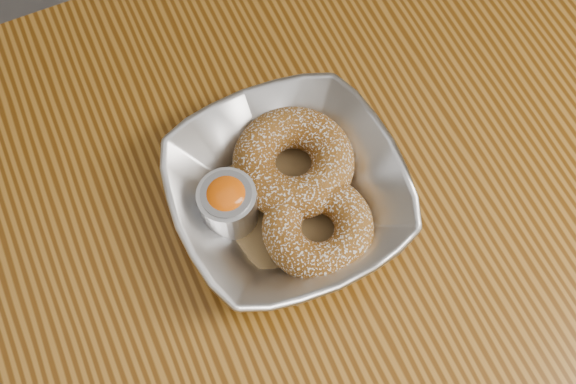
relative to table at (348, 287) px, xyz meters
name	(u,v)px	position (x,y,z in m)	size (l,w,h in m)	color
ground_plane	(321,379)	(0.00, 0.00, -0.65)	(4.00, 4.00, 0.00)	#565659
table	(348,287)	(0.00, 0.00, 0.00)	(1.20, 0.80, 0.75)	brown
serving_bowl	(288,194)	(-0.04, 0.08, 0.13)	(0.21, 0.21, 0.05)	#B9BBC0
parchment	(288,201)	(-0.04, 0.08, 0.11)	(0.14, 0.14, 0.00)	brown
donut_back	(293,162)	(-0.02, 0.10, 0.13)	(0.12, 0.12, 0.04)	brown
donut_front	(318,228)	(-0.03, 0.03, 0.13)	(0.10, 0.10, 0.04)	brown
ramekin	(228,203)	(-0.09, 0.09, 0.14)	(0.05, 0.05, 0.06)	#B9BBC0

